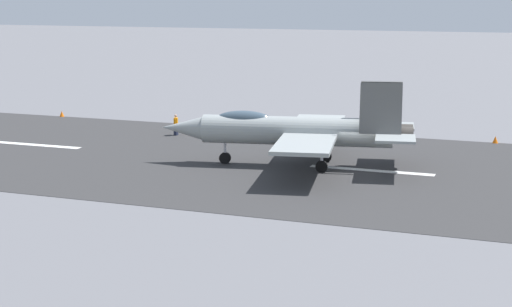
% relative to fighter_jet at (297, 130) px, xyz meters
% --- Properties ---
extents(ground_plane, '(400.00, 400.00, 0.00)m').
position_rel_fighter_jet_xyz_m(ground_plane, '(-4.17, -0.35, -2.40)').
color(ground_plane, slate).
extents(runway_strip, '(240.00, 26.00, 0.02)m').
position_rel_fighter_jet_xyz_m(runway_strip, '(-4.18, -0.35, -2.39)').
color(runway_strip, '#323132').
rests_on(runway_strip, ground).
extents(fighter_jet, '(17.09, 15.18, 5.60)m').
position_rel_fighter_jet_xyz_m(fighter_jet, '(0.00, 0.00, 0.00)').
color(fighter_jet, '#929899').
rests_on(fighter_jet, ground).
extents(crew_person, '(0.40, 0.67, 1.68)m').
position_rel_fighter_jet_xyz_m(crew_person, '(12.62, -7.89, -1.56)').
color(crew_person, '#1E2338').
rests_on(crew_person, ground).
extents(marker_cone_near, '(0.44, 0.44, 0.55)m').
position_rel_fighter_jet_xyz_m(marker_cone_near, '(-11.40, -13.21, -2.13)').
color(marker_cone_near, orange).
rests_on(marker_cone_near, ground).
extents(marker_cone_mid, '(0.44, 0.44, 0.55)m').
position_rel_fighter_jet_xyz_m(marker_cone_mid, '(5.90, -13.21, -2.13)').
color(marker_cone_mid, orange).
rests_on(marker_cone_mid, ground).
extents(marker_cone_far, '(0.44, 0.44, 0.55)m').
position_rel_fighter_jet_xyz_m(marker_cone_far, '(26.80, -13.21, -2.13)').
color(marker_cone_far, orange).
rests_on(marker_cone_far, ground).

